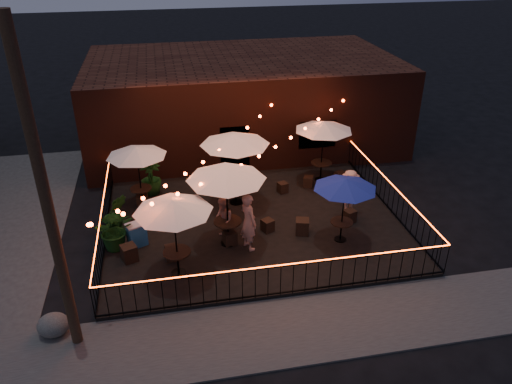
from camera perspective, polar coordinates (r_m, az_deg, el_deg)
ground at (r=15.92m, az=1.08°, el=-7.57°), size 110.00×110.00×0.00m
patio at (r=17.51m, az=-0.29°, el=-3.62°), size 10.00×8.00×0.15m
sidewalk at (r=13.47m, az=4.07°, el=-15.41°), size 18.00×2.50×0.05m
brick_building at (r=24.06m, az=-1.56°, el=10.47°), size 14.00×8.00×4.00m
utility_pole at (r=11.63m, az=-22.78°, el=-1.28°), size 0.26×0.26×8.00m
fence_front at (r=13.96m, az=2.84°, el=-10.05°), size 10.00×0.04×1.04m
fence_left at (r=17.12m, az=-17.00°, el=-3.49°), size 0.04×8.00×1.04m
fence_right at (r=18.68m, az=14.95°, el=-0.41°), size 0.04×8.00×1.04m
festoon_lights at (r=15.94m, az=-3.68°, el=2.94°), size 10.02×8.72×1.32m
cafe_table_0 at (r=13.99m, az=-9.48°, el=-1.69°), size 2.33×2.33×2.49m
cafe_table_1 at (r=17.97m, az=-13.50°, el=4.43°), size 2.53×2.53×2.35m
cafe_table_2 at (r=15.12m, az=-3.43°, el=1.99°), size 2.71×2.71×2.73m
cafe_table_3 at (r=17.58m, az=-2.44°, el=5.93°), size 2.70×2.70×2.74m
cafe_table_4 at (r=15.74m, az=10.17°, el=0.81°), size 2.09×2.09×2.22m
cafe_table_5 at (r=19.58m, az=7.76°, el=7.40°), size 2.51×2.51×2.51m
bistro_chair_0 at (r=15.92m, az=-14.29°, el=-6.77°), size 0.57×0.57×0.52m
bistro_chair_1 at (r=15.72m, az=-9.60°, el=-6.85°), size 0.43×0.43×0.46m
bistro_chair_2 at (r=18.76m, az=-12.85°, el=-0.97°), size 0.40×0.40×0.47m
bistro_chair_3 at (r=18.29m, az=-8.50°, el=-1.33°), size 0.44×0.44×0.47m
bistro_chair_4 at (r=16.22m, az=-3.02°, el=-5.22°), size 0.47×0.47×0.46m
bistro_chair_5 at (r=16.87m, az=1.33°, el=-3.83°), size 0.47×0.47×0.42m
bistro_chair_6 at (r=19.05m, az=-1.55°, el=0.24°), size 0.49×0.49×0.46m
bistro_chair_7 at (r=19.32m, az=3.06°, el=0.52°), size 0.43×0.43×0.40m
bistro_chair_8 at (r=16.79m, az=5.31°, el=-3.94°), size 0.53×0.53×0.51m
bistro_chair_9 at (r=17.68m, az=10.64°, el=-2.70°), size 0.48×0.48×0.44m
bistro_chair_10 at (r=19.83m, az=5.98°, el=1.20°), size 0.46×0.46×0.42m
bistro_chair_11 at (r=20.34m, az=9.64°, el=1.69°), size 0.49×0.49×0.44m
patron_a at (r=15.62m, az=-0.87°, el=-3.43°), size 0.70×0.83×1.93m
patron_b at (r=16.11m, az=-3.77°, el=-3.24°), size 0.66×0.81×1.54m
patron_c at (r=17.87m, az=10.60°, el=-0.05°), size 1.12×0.69×1.68m
potted_shrub_a at (r=16.39m, az=-15.86°, el=-4.18°), size 1.35×1.22×1.34m
potted_shrub_b at (r=17.07m, az=-15.75°, el=-2.48°), size 0.97×0.85×1.50m
potted_shrub_c at (r=19.40m, az=-11.93°, el=1.67°), size 0.87×0.87×1.39m
cooler at (r=16.49m, az=-13.47°, el=-4.73°), size 0.73×0.64×0.80m
boulder at (r=14.08m, az=-22.15°, el=-13.90°), size 1.05×0.97×0.66m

